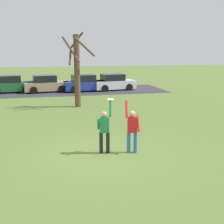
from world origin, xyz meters
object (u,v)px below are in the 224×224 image
object	(u,v)px
person_catcher	(104,128)
parked_car_tan	(46,84)
parked_car_white	(114,83)
bare_tree_tall	(77,68)
frisbee_disc	(110,99)
parked_car_blue	(85,84)
person_defender	(132,128)
parked_car_green	(11,85)

from	to	relation	value
person_catcher	parked_car_tan	xyz separation A→B (m)	(-2.21, 17.18, -0.25)
parked_car_white	bare_tree_tall	world-z (taller)	bare_tree_tall
parked_car_white	bare_tree_tall	distance (m)	9.15
person_catcher	frisbee_disc	size ratio (longest dim) A/B	8.42
person_catcher	parked_car_white	world-z (taller)	person_catcher
parked_car_white	parked_car_tan	bearing A→B (deg)	171.45
parked_car_blue	person_defender	bearing A→B (deg)	-98.74
parked_car_blue	bare_tree_tall	size ratio (longest dim) A/B	0.84
person_catcher	parked_car_white	distance (m)	17.59
bare_tree_tall	parked_car_green	bearing A→B (deg)	122.95
person_defender	parked_car_blue	bearing A→B (deg)	-79.85
parked_car_tan	parked_car_white	distance (m)	6.58
person_defender	parked_car_blue	size ratio (longest dim) A/B	0.47
parked_car_green	parked_car_tan	world-z (taller)	same
person_catcher	parked_car_blue	size ratio (longest dim) A/B	0.48
parked_car_green	parked_car_blue	bearing A→B (deg)	-12.88
frisbee_disc	parked_car_white	bearing A→B (deg)	76.36
parked_car_tan	parked_car_blue	xyz separation A→B (m)	(3.66, -0.25, 0.00)
parked_car_green	parked_car_white	world-z (taller)	same
frisbee_disc	parked_car_green	xyz separation A→B (m)	(-5.66, 17.64, -1.37)
person_defender	parked_car_green	size ratio (longest dim) A/B	0.47
person_defender	parked_car_white	distance (m)	17.57
person_catcher	frisbee_disc	xyz separation A→B (m)	(0.22, -0.05, 1.11)
person_defender	parked_car_tan	xyz separation A→B (m)	(-3.24, 17.39, -0.25)
frisbee_disc	parked_car_blue	world-z (taller)	frisbee_disc
parked_car_tan	parked_car_green	bearing A→B (deg)	165.20
parked_car_blue	parked_car_white	world-z (taller)	same
parked_car_white	bare_tree_tall	size ratio (longest dim) A/B	0.84
person_catcher	person_defender	xyz separation A→B (m)	(1.04, -0.21, -0.00)
person_catcher	parked_car_blue	distance (m)	17.00
frisbee_disc	bare_tree_tall	size ratio (longest dim) A/B	0.05
frisbee_disc	parked_car_tan	distance (m)	17.44
frisbee_disc	parked_car_tan	size ratio (longest dim) A/B	0.06
parked_car_green	parked_car_tan	size ratio (longest dim) A/B	1.00
parked_car_green	bare_tree_tall	bearing A→B (deg)	-64.40
person_defender	bare_tree_tall	distance (m)	9.69
parked_car_tan	bare_tree_tall	world-z (taller)	bare_tree_tall
parked_car_tan	bare_tree_tall	bearing A→B (deg)	-82.02
person_catcher	parked_car_green	distance (m)	18.42
parked_car_tan	person_defender	bearing A→B (deg)	-86.78
parked_car_green	parked_car_white	size ratio (longest dim) A/B	1.00
frisbee_disc	parked_car_blue	xyz separation A→B (m)	(1.24, 16.98, -1.37)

